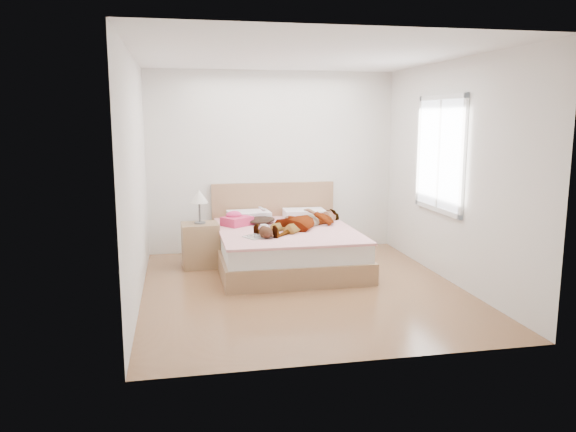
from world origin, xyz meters
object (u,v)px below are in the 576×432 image
object	(u,v)px
phone	(262,209)
towel	(236,220)
plush_toy	(266,232)
nightstand	(200,241)
bed	(285,245)
magazine	(261,236)
coffee_mug	(264,228)
woman	(304,218)

from	to	relation	value
phone	towel	distance (m)	0.41
towel	plush_toy	bearing A→B (deg)	-73.32
phone	nightstand	bearing A→B (deg)	154.82
nightstand	plush_toy	bearing A→B (deg)	-44.59
bed	magazine	bearing A→B (deg)	-129.10
coffee_mug	plush_toy	size ratio (longest dim) A/B	0.53
bed	coffee_mug	bearing A→B (deg)	-142.91
phone	plush_toy	world-z (taller)	phone
plush_toy	magazine	bearing A→B (deg)	117.98
towel	phone	bearing A→B (deg)	19.02
towel	coffee_mug	distance (m)	0.62
bed	magazine	xyz separation A→B (m)	(-0.39, -0.49, 0.24)
woman	nightstand	size ratio (longest dim) A/B	1.59
nightstand	phone	bearing A→B (deg)	16.85
plush_toy	nightstand	xyz separation A→B (m)	(-0.75, 0.74, -0.25)
towel	coffee_mug	size ratio (longest dim) A/B	3.38
woman	towel	world-z (taller)	woman
magazine	towel	bearing A→B (deg)	105.38
woman	phone	distance (m)	0.65
coffee_mug	bed	bearing A→B (deg)	37.09
towel	plush_toy	size ratio (longest dim) A/B	1.78
coffee_mug	nightstand	world-z (taller)	nightstand
phone	bed	xyz separation A→B (m)	(0.24, -0.43, -0.43)
plush_toy	nightstand	size ratio (longest dim) A/B	0.26
nightstand	coffee_mug	bearing A→B (deg)	-27.61
towel	nightstand	xyz separation A→B (m)	(-0.49, -0.13, -0.25)
bed	towel	world-z (taller)	bed
towel	nightstand	bearing A→B (deg)	-164.82
magazine	plush_toy	size ratio (longest dim) A/B	1.76
nightstand	towel	bearing A→B (deg)	15.18
magazine	bed	bearing A→B (deg)	50.90
phone	coffee_mug	size ratio (longest dim) A/B	0.75
magazine	plush_toy	bearing A→B (deg)	-62.02
woman	magazine	size ratio (longest dim) A/B	3.51
magazine	nightstand	size ratio (longest dim) A/B	0.45
woman	nightstand	distance (m)	1.39
woman	coffee_mug	world-z (taller)	woman
phone	bed	bearing A→B (deg)	-102.32
coffee_mug	magazine	bearing A→B (deg)	-107.54
woman	towel	xyz separation A→B (m)	(-0.87, 0.27, -0.03)
woman	magazine	bearing A→B (deg)	-93.63
phone	bed	world-z (taller)	bed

